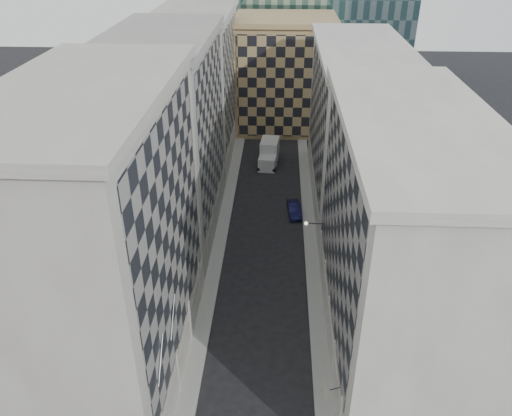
% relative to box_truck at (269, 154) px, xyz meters
% --- Properties ---
extents(sidewalk_west, '(1.50, 100.00, 0.15)m').
position_rel_box_truck_xyz_m(sidewalk_west, '(-5.11, -21.43, -1.45)').
color(sidewalk_west, gray).
rests_on(sidewalk_west, ground).
extents(sidewalk_east, '(1.50, 100.00, 0.15)m').
position_rel_box_truck_xyz_m(sidewalk_east, '(5.39, -21.43, -1.45)').
color(sidewalk_east, gray).
rests_on(sidewalk_east, ground).
extents(bldg_left_a, '(10.80, 22.80, 23.70)m').
position_rel_box_truck_xyz_m(bldg_left_a, '(-10.74, -40.43, 10.30)').
color(bldg_left_a, gray).
rests_on(bldg_left_a, ground).
extents(bldg_left_b, '(10.80, 22.80, 22.70)m').
position_rel_box_truck_xyz_m(bldg_left_b, '(-10.74, -18.43, 9.80)').
color(bldg_left_b, gray).
rests_on(bldg_left_b, ground).
extents(bldg_left_c, '(10.80, 22.80, 21.70)m').
position_rel_box_truck_xyz_m(bldg_left_c, '(-10.74, 3.57, 9.30)').
color(bldg_left_c, gray).
rests_on(bldg_left_c, ground).
extents(bldg_right_a, '(10.80, 26.80, 20.70)m').
position_rel_box_truck_xyz_m(bldg_right_a, '(11.02, -36.43, 8.80)').
color(bldg_right_a, '#AAA79C').
rests_on(bldg_right_a, ground).
extents(bldg_right_b, '(10.80, 28.80, 19.70)m').
position_rel_box_truck_xyz_m(bldg_right_b, '(11.03, -9.43, 8.32)').
color(bldg_right_b, '#AAA79C').
rests_on(bldg_right_b, ground).
extents(tan_block, '(16.80, 14.80, 18.80)m').
position_rel_box_truck_xyz_m(tan_block, '(2.14, 16.46, 7.91)').
color(tan_block, '#9C8152').
rests_on(tan_block, ground).
extents(flagpoles_left, '(0.10, 6.33, 2.33)m').
position_rel_box_truck_xyz_m(flagpoles_left, '(-5.76, -45.43, 6.48)').
color(flagpoles_left, gray).
rests_on(flagpoles_left, ground).
extents(bracket_lamp, '(1.98, 0.36, 0.36)m').
position_rel_box_truck_xyz_m(bracket_lamp, '(4.52, -27.43, 4.68)').
color(bracket_lamp, black).
rests_on(bracket_lamp, ground).
extents(box_truck, '(3.17, 6.59, 3.50)m').
position_rel_box_truck_xyz_m(box_truck, '(0.00, 0.00, 0.00)').
color(box_truck, '#BDBDBD').
rests_on(box_truck, ground).
extents(dark_car, '(1.94, 4.49, 1.44)m').
position_rel_box_truck_xyz_m(dark_car, '(3.59, -15.17, -0.81)').
color(dark_car, '#0F1139').
rests_on(dark_car, ground).
extents(shop_sign, '(1.22, 0.67, 0.77)m').
position_rel_box_truck_xyz_m(shop_sign, '(5.10, -45.89, 2.31)').
color(shop_sign, black).
rests_on(shop_sign, ground).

